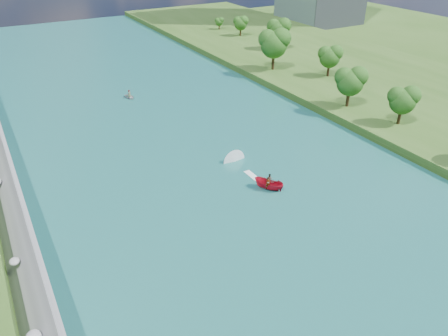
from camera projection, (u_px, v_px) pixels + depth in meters
ground at (302, 259)px, 46.37m from camera, size 260.00×260.00×0.00m
river_water at (213, 175)px, 61.43m from camera, size 55.00×240.00×0.10m
berm_east at (443, 106)px, 82.41m from camera, size 44.00×240.00×1.50m
riprap_bank at (13, 222)px, 49.07m from camera, size 4.29×236.00×4.31m
trees_east at (392, 85)px, 76.16m from camera, size 18.24×137.74×10.78m
motorboat at (262, 179)px, 59.09m from camera, size 3.61×18.89×2.09m
raft at (130, 96)px, 87.69m from camera, size 2.63×3.32×1.67m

